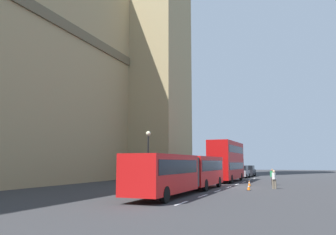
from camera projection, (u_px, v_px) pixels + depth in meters
name	position (u px, v px, depth m)	size (l,w,h in m)	color
ground_plane	(229.00, 187.00, 32.46)	(160.00, 160.00, 0.00)	#333335
lane_centre_marking	(233.00, 186.00, 34.57)	(34.40, 0.16, 0.01)	silver
articulated_bus	(184.00, 170.00, 26.56)	(16.75, 2.54, 2.90)	red
double_decker_bus	(227.00, 160.00, 41.72)	(10.43, 2.54, 4.90)	#B20F0F
sedan_lead	(242.00, 172.00, 51.82)	(4.40, 1.86, 1.85)	gray
sedan_trailing	(249.00, 171.00, 56.90)	(4.40, 1.86, 1.85)	black
traffic_cone_west	(249.00, 187.00, 28.83)	(0.36, 0.36, 0.58)	black
traffic_cone_middle	(249.00, 183.00, 33.91)	(0.36, 0.36, 0.58)	black
street_lamp	(148.00, 155.00, 31.04)	(0.44, 0.44, 5.27)	black
pedestrian_near_cones	(274.00, 179.00, 30.39)	(0.44, 0.35, 1.69)	#726651
pedestrian_by_kerb	(272.00, 176.00, 35.25)	(0.41, 0.47, 1.69)	#333333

